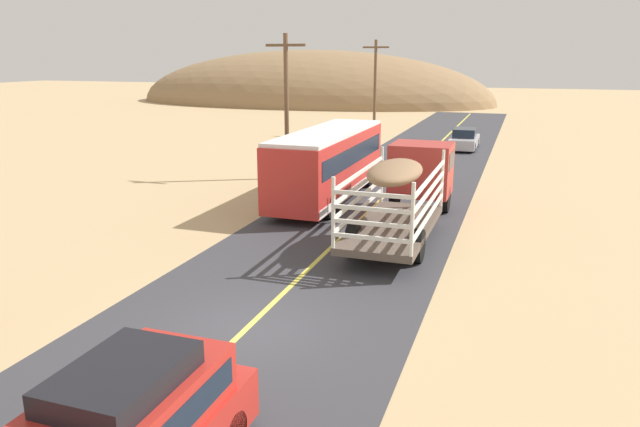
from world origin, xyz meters
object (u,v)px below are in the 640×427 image
car_far (464,140)px  power_pole_mid (286,102)px  livestock_truck (412,180)px  bus (328,163)px  power_pole_far (375,85)px

car_far → power_pole_mid: power_pole_mid is taller
livestock_truck → bus: 5.19m
power_pole_far → livestock_truck: bearing=-73.0°
livestock_truck → power_pole_mid: size_ratio=1.27×
bus → car_far: (4.39, 17.78, -1.05)m
power_pole_mid → power_pole_far: (0.00, 19.47, 0.08)m
livestock_truck → bus: size_ratio=0.97×
car_far → power_pole_mid: size_ratio=0.58×
power_pole_mid → bus: bearing=-47.1°
car_far → power_pole_mid: bearing=-120.2°
power_pole_mid → power_pole_far: size_ratio=0.98×
livestock_truck → power_pole_mid: (-8.03, 6.74, 2.31)m
bus → power_pole_far: bearing=98.9°
car_far → power_pole_far: 10.43m
livestock_truck → car_far: 20.61m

